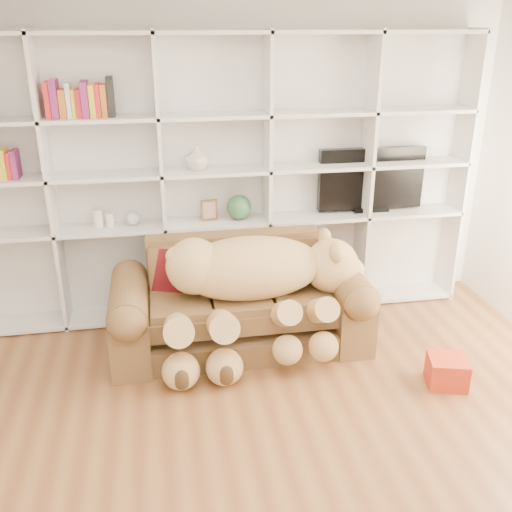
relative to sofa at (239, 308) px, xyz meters
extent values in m
plane|color=brown|center=(-0.10, -1.71, -0.32)|extent=(5.00, 5.00, 0.00)
cube|color=white|center=(-0.10, 0.79, 1.03)|extent=(5.00, 0.02, 2.70)
cube|color=silver|center=(-0.10, 0.75, 0.88)|extent=(4.40, 0.03, 2.40)
cube|color=silver|center=(-1.42, 0.59, 0.88)|extent=(0.03, 0.35, 2.40)
cube|color=silver|center=(-0.54, 0.59, 0.88)|extent=(0.03, 0.35, 2.40)
cube|color=silver|center=(0.34, 0.59, 0.88)|extent=(0.03, 0.35, 2.40)
cube|color=silver|center=(1.22, 0.59, 0.88)|extent=(0.03, 0.35, 2.40)
cube|color=silver|center=(2.10, 0.59, 0.88)|extent=(0.03, 0.35, 2.40)
cube|color=silver|center=(-0.10, 0.59, -0.29)|extent=(4.40, 0.35, 0.03)
cube|color=silver|center=(-0.10, 0.59, 0.53)|extent=(4.40, 0.35, 0.03)
cube|color=silver|center=(-0.10, 0.59, 0.98)|extent=(4.40, 0.35, 0.03)
cube|color=silver|center=(-0.10, 0.59, 1.43)|extent=(4.40, 0.35, 0.03)
cube|color=silver|center=(-0.10, 0.59, 2.05)|extent=(4.40, 0.35, 0.03)
cube|color=brown|center=(0.00, -0.04, -0.22)|extent=(1.92, 0.78, 0.20)
cube|color=brown|center=(0.00, -0.06, 0.08)|extent=(1.42, 0.64, 0.27)
cube|color=brown|center=(0.00, 0.30, 0.27)|extent=(1.42, 0.18, 0.50)
cube|color=brown|center=(-0.86, -0.04, -0.07)|extent=(0.29, 0.87, 0.50)
cube|color=brown|center=(0.86, -0.04, -0.07)|extent=(0.29, 0.87, 0.50)
cylinder|color=brown|center=(-0.86, -0.04, 0.18)|extent=(0.29, 0.82, 0.29)
cylinder|color=brown|center=(0.86, -0.04, 0.18)|extent=(0.29, 0.82, 0.29)
ellipsoid|color=tan|center=(0.08, -0.08, 0.38)|extent=(1.13, 0.55, 0.49)
sphere|color=tan|center=(-0.35, -0.08, 0.42)|extent=(0.43, 0.43, 0.43)
sphere|color=tan|center=(0.72, -0.08, 0.35)|extent=(0.43, 0.43, 0.43)
sphere|color=#CFA888|center=(0.89, -0.08, 0.29)|extent=(0.22, 0.22, 0.22)
sphere|color=#402B17|center=(0.97, -0.08, 0.28)|extent=(0.07, 0.07, 0.07)
ellipsoid|color=tan|center=(0.71, -0.23, 0.52)|extent=(0.10, 0.17, 0.17)
ellipsoid|color=tan|center=(0.71, 0.07, 0.52)|extent=(0.10, 0.17, 0.17)
sphere|color=tan|center=(-0.49, -0.08, 0.51)|extent=(0.15, 0.15, 0.15)
cylinder|color=tan|center=(0.27, -0.37, 0.11)|extent=(0.19, 0.52, 0.38)
cylinder|color=tan|center=(0.55, -0.37, 0.11)|extent=(0.19, 0.52, 0.38)
cylinder|color=tan|center=(-0.51, -0.37, 0.07)|extent=(0.22, 0.60, 0.44)
cylinder|color=tan|center=(-0.19, -0.37, 0.07)|extent=(0.22, 0.60, 0.44)
sphere|color=tan|center=(0.27, -0.54, -0.10)|extent=(0.22, 0.22, 0.22)
sphere|color=tan|center=(0.55, -0.54, -0.10)|extent=(0.22, 0.22, 0.22)
sphere|color=tan|center=(-0.51, -0.54, -0.18)|extent=(0.27, 0.27, 0.27)
sphere|color=tan|center=(-0.19, -0.54, -0.18)|extent=(0.27, 0.27, 0.27)
cube|color=#560E0F|center=(-0.49, 0.14, 0.29)|extent=(0.41, 0.32, 0.39)
cube|color=#B43218|center=(1.38, -0.85, -0.21)|extent=(0.33, 0.31, 0.22)
cube|color=black|center=(1.29, 0.64, 0.84)|extent=(0.96, 0.08, 0.55)
cube|color=black|center=(1.29, 0.64, 0.57)|extent=(0.32, 0.18, 0.04)
cube|color=brown|center=(-0.16, 0.59, 0.64)|extent=(0.15, 0.04, 0.18)
sphere|color=#2F5B35|center=(0.09, 0.59, 0.65)|extent=(0.21, 0.21, 0.21)
cylinder|color=silver|center=(-1.08, 0.59, 0.62)|extent=(0.10, 0.10, 0.15)
cylinder|color=silver|center=(-0.99, 0.59, 0.60)|extent=(0.08, 0.08, 0.11)
sphere|color=silver|center=(-0.80, 0.59, 0.61)|extent=(0.11, 0.11, 0.11)
imported|color=beige|center=(-0.25, 0.59, 1.10)|extent=(0.21, 0.21, 0.20)
camera|label=1|loc=(-0.59, -4.03, 2.13)|focal=40.00mm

